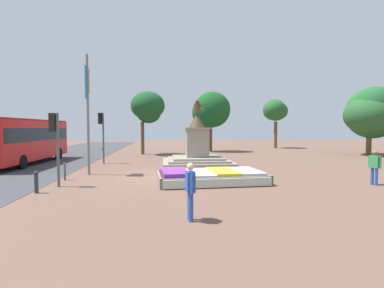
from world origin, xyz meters
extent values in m
plane|color=brown|center=(0.00, 0.00, 0.00)|extent=(90.56, 90.56, 0.00)
cube|color=#38281C|center=(2.41, -2.01, 0.20)|extent=(5.00, 2.96, 0.40)
cube|color=gray|center=(2.51, -3.35, 0.22)|extent=(5.01, 0.48, 0.44)
cube|color=gray|center=(2.30, -0.66, 0.22)|extent=(5.01, 0.48, 0.44)
cube|color=gray|center=(-0.04, -2.19, 0.22)|extent=(0.31, 2.80, 0.44)
cube|color=gray|center=(4.86, -1.82, 0.22)|extent=(0.31, 2.80, 0.44)
cube|color=#72339E|center=(0.68, -2.14, 0.51)|extent=(1.33, 2.48, 0.21)
cube|color=white|center=(1.83, -2.05, 0.46)|extent=(1.33, 2.48, 0.11)
cube|color=yellow|center=(2.98, -1.96, 0.48)|extent=(1.33, 2.48, 0.16)
cube|color=white|center=(4.13, -1.87, 0.48)|extent=(1.33, 2.48, 0.14)
cube|color=#B2BCAD|center=(2.51, -3.40, 0.22)|extent=(4.76, 0.56, 0.36)
cube|color=gray|center=(2.61, 5.97, 0.07)|extent=(5.02, 5.02, 0.15)
cube|color=gray|center=(2.61, 5.97, 0.22)|extent=(4.30, 4.30, 0.15)
cube|color=gray|center=(2.61, 5.97, 0.37)|extent=(3.58, 3.58, 0.15)
cube|color=gray|center=(2.61, 5.97, 1.46)|extent=(1.59, 1.59, 2.04)
cube|color=gray|center=(2.61, 5.97, 2.54)|extent=(1.88, 1.88, 0.12)
cone|color=#473823|center=(2.61, 5.97, 3.15)|extent=(1.19, 1.19, 1.11)
cylinder|color=#473823|center=(2.61, 5.97, 4.03)|extent=(0.51, 0.51, 0.65)
sphere|color=#473823|center=(2.61, 5.97, 4.50)|extent=(0.28, 0.28, 0.28)
cylinder|color=#473823|center=(2.89, 5.80, 4.16)|extent=(0.51, 0.36, 0.46)
cylinder|color=#4C5156|center=(-4.41, -2.49, 1.61)|extent=(0.12, 0.12, 3.22)
cube|color=black|center=(-4.60, -2.46, 2.82)|extent=(0.27, 0.31, 0.80)
cylinder|color=red|center=(-4.74, -2.45, 3.08)|extent=(0.05, 0.14, 0.14)
cylinder|color=#543E08|center=(-4.74, -2.45, 2.82)|extent=(0.05, 0.14, 0.14)
cylinder|color=#0D4211|center=(-4.74, -2.45, 2.55)|extent=(0.05, 0.14, 0.14)
cylinder|color=#4C5156|center=(-4.17, 6.04, 1.83)|extent=(0.12, 0.12, 3.65)
cube|color=black|center=(-4.36, 6.06, 3.25)|extent=(0.27, 0.30, 0.80)
cylinder|color=#4B0808|center=(-4.50, 6.08, 3.52)|extent=(0.04, 0.14, 0.14)
cylinder|color=#543E08|center=(-4.50, 6.08, 3.25)|extent=(0.04, 0.14, 0.14)
cylinder|color=green|center=(-4.50, 6.08, 2.98)|extent=(0.04, 0.14, 0.14)
cube|color=gold|center=(-4.26, 6.05, 1.05)|extent=(0.12, 0.17, 0.20)
cylinder|color=slate|center=(-3.93, 0.85, 3.28)|extent=(0.14, 0.14, 6.55)
cube|color=#D84C19|center=(-3.94, 1.13, 5.17)|extent=(0.03, 0.43, 1.31)
cylinder|color=slate|center=(-3.94, 1.13, 5.82)|extent=(0.05, 0.58, 0.03)
cube|color=#1972B2|center=(-3.92, 0.54, 5.00)|extent=(0.03, 0.48, 1.73)
cylinder|color=slate|center=(-3.92, 0.54, 5.86)|extent=(0.05, 0.62, 0.03)
cube|color=red|center=(-9.66, 6.27, 1.71)|extent=(2.58, 10.19, 2.72)
cube|color=black|center=(-9.66, 6.27, 2.12)|extent=(2.60, 9.89, 0.87)
cube|color=#9F1414|center=(-9.66, 6.27, 3.12)|extent=(2.53, 9.99, 0.10)
cylinder|color=black|center=(-10.67, 9.60, 0.45)|extent=(0.30, 0.91, 0.90)
cylinder|color=black|center=(-8.50, 9.55, 0.45)|extent=(0.30, 0.91, 0.90)
cylinder|color=black|center=(-8.63, 3.46, 0.45)|extent=(0.30, 0.91, 0.90)
cylinder|color=#264CA5|center=(0.93, -7.89, 0.40)|extent=(0.13, 0.13, 0.81)
cylinder|color=#264CA5|center=(0.91, -7.71, 0.40)|extent=(0.13, 0.13, 0.81)
cube|color=#264CA5|center=(0.92, -7.80, 1.09)|extent=(0.26, 0.40, 0.57)
cylinder|color=#264CA5|center=(0.95, -8.04, 1.06)|extent=(0.09, 0.09, 0.54)
cylinder|color=#264CA5|center=(0.90, -7.56, 1.06)|extent=(0.09, 0.09, 0.54)
sphere|color=beige|center=(0.92, -7.80, 1.51)|extent=(0.21, 0.21, 0.21)
cylinder|color=#264CA5|center=(9.67, -3.46, 0.39)|extent=(0.13, 0.13, 0.79)
cylinder|color=#264CA5|center=(9.59, -3.30, 0.39)|extent=(0.13, 0.13, 0.79)
cube|color=#338C4C|center=(9.63, -3.38, 1.07)|extent=(0.36, 0.44, 0.56)
cylinder|color=#338C4C|center=(9.73, -3.60, 1.04)|extent=(0.09, 0.09, 0.53)
cylinder|color=#338C4C|center=(9.52, -3.17, 1.04)|extent=(0.09, 0.09, 0.53)
sphere|color=#8C664C|center=(9.63, -3.38, 1.48)|extent=(0.20, 0.20, 0.20)
cylinder|color=#2D2D33|center=(-4.83, -3.74, 0.38)|extent=(0.15, 0.15, 0.76)
sphere|color=#2D2D33|center=(-4.83, -3.74, 0.81)|extent=(0.16, 0.16, 0.16)
cylinder|color=#4C5156|center=(-4.67, -0.85, 0.39)|extent=(0.10, 0.10, 0.79)
sphere|color=#4C5156|center=(-4.67, -0.85, 0.82)|extent=(0.11, 0.11, 0.11)
cylinder|color=brown|center=(-1.91, 13.40, 1.57)|extent=(0.35, 0.35, 3.15)
ellipsoid|color=#164E27|center=(-1.32, 13.75, 4.14)|extent=(2.41, 2.53, 2.21)
ellipsoid|color=#1B4B25|center=(-1.35, 12.84, 4.68)|extent=(3.21, 3.39, 2.71)
cylinder|color=brown|center=(19.50, 10.69, 1.17)|extent=(0.47, 0.47, 2.34)
ellipsoid|color=#1F5A2C|center=(19.44, 10.01, 4.76)|extent=(3.52, 3.41, 3.21)
ellipsoid|color=#26582B|center=(18.95, 10.11, 3.76)|extent=(4.26, 4.27, 3.44)
ellipsoid|color=#255C25|center=(19.90, 10.79, 3.98)|extent=(4.96, 4.68, 4.80)
cylinder|color=brown|center=(14.28, 20.93, 1.69)|extent=(0.42, 0.42, 3.38)
ellipsoid|color=#255A2A|center=(14.12, 21.10, 4.91)|extent=(2.76, 2.95, 2.62)
ellipsoid|color=#225F27|center=(14.32, 21.21, 4.74)|extent=(3.15, 2.77, 2.49)
cylinder|color=brown|center=(5.24, 16.65, 1.55)|extent=(0.43, 0.43, 3.11)
ellipsoid|color=#174E25|center=(4.99, 16.23, 4.26)|extent=(3.61, 3.37, 3.44)
ellipsoid|color=#184E21|center=(5.37, 16.14, 4.56)|extent=(3.92, 3.44, 3.85)
ellipsoid|color=#1C4D26|center=(5.69, 16.52, 4.25)|extent=(2.96, 3.12, 2.58)
camera|label=1|loc=(0.22, -15.94, 2.58)|focal=28.00mm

